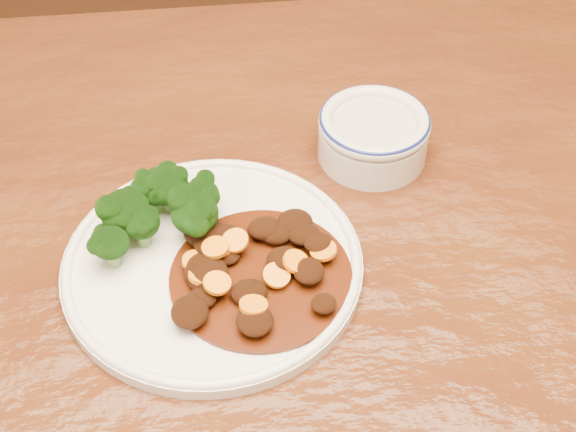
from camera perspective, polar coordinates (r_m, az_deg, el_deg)
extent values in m
cube|color=#4E280D|center=(0.70, 2.62, -5.68)|extent=(1.55, 0.99, 0.04)
cylinder|color=white|center=(0.69, -5.37, -3.50)|extent=(0.26, 0.26, 0.01)
torus|color=white|center=(0.69, -5.40, -3.19)|extent=(0.26, 0.26, 0.01)
cylinder|color=#6A9F52|center=(0.73, -8.50, 0.98)|extent=(0.01, 0.01, 0.02)
ellipsoid|color=black|center=(0.72, -8.67, 2.16)|extent=(0.04, 0.04, 0.03)
cylinder|color=#6A9F52|center=(0.71, -11.22, -0.71)|extent=(0.01, 0.01, 0.02)
ellipsoid|color=black|center=(0.70, -11.46, 0.47)|extent=(0.04, 0.04, 0.03)
cylinder|color=#6A9F52|center=(0.70, -10.18, -1.49)|extent=(0.01, 0.01, 0.02)
ellipsoid|color=black|center=(0.69, -10.37, -0.48)|extent=(0.03, 0.03, 0.03)
cylinder|color=#6A9F52|center=(0.69, -12.29, -2.88)|extent=(0.01, 0.01, 0.02)
ellipsoid|color=black|center=(0.68, -12.52, -1.88)|extent=(0.03, 0.03, 0.03)
cylinder|color=#6A9F52|center=(0.72, -6.10, 0.46)|extent=(0.01, 0.01, 0.02)
ellipsoid|color=black|center=(0.71, -6.21, 1.50)|extent=(0.03, 0.03, 0.03)
cylinder|color=#6A9F52|center=(0.70, -6.51, -1.02)|extent=(0.01, 0.01, 0.02)
ellipsoid|color=black|center=(0.69, -6.65, 0.18)|extent=(0.04, 0.04, 0.03)
cylinder|color=#6A9F52|center=(0.73, -9.18, 0.90)|extent=(0.01, 0.01, 0.02)
ellipsoid|color=black|center=(0.72, -9.36, 2.00)|extent=(0.04, 0.04, 0.03)
cylinder|color=#411507|center=(0.67, -1.93, -4.35)|extent=(0.15, 0.15, 0.00)
ellipsoid|color=black|center=(0.64, -7.00, -6.78)|extent=(0.03, 0.03, 0.02)
ellipsoid|color=black|center=(0.69, -5.45, -2.19)|extent=(0.02, 0.02, 0.01)
ellipsoid|color=black|center=(0.69, -0.81, -1.19)|extent=(0.03, 0.03, 0.01)
ellipsoid|color=black|center=(0.66, -5.70, -4.38)|extent=(0.03, 0.04, 0.02)
ellipsoid|color=black|center=(0.66, 1.48, -3.94)|extent=(0.03, 0.03, 0.01)
ellipsoid|color=black|center=(0.63, -2.36, -7.46)|extent=(0.03, 0.03, 0.01)
ellipsoid|color=black|center=(0.68, 2.20, -1.96)|extent=(0.03, 0.02, 0.01)
ellipsoid|color=black|center=(0.67, -5.88, -3.87)|extent=(0.04, 0.04, 0.02)
ellipsoid|color=black|center=(0.65, -2.80, -5.44)|extent=(0.03, 0.03, 0.02)
ellipsoid|color=black|center=(0.69, -1.66, -0.88)|extent=(0.03, 0.02, 0.02)
ellipsoid|color=black|center=(0.67, -0.25, -3.15)|extent=(0.03, 0.03, 0.02)
ellipsoid|color=black|center=(0.68, -5.65, -2.03)|extent=(0.03, 0.02, 0.01)
ellipsoid|color=black|center=(0.69, -4.64, -1.56)|extent=(0.03, 0.03, 0.02)
ellipsoid|color=black|center=(0.66, -5.53, -4.25)|extent=(0.03, 0.03, 0.02)
ellipsoid|color=black|center=(0.70, 0.50, -0.45)|extent=(0.03, 0.03, 0.02)
ellipsoid|color=black|center=(0.69, -4.69, -1.47)|extent=(0.02, 0.02, 0.01)
ellipsoid|color=black|center=(0.64, 2.56, -6.24)|extent=(0.02, 0.02, 0.01)
ellipsoid|color=black|center=(0.68, -4.34, -2.87)|extent=(0.02, 0.02, 0.01)
ellipsoid|color=black|center=(0.69, -6.06, -1.03)|extent=(0.03, 0.04, 0.02)
ellipsoid|color=black|center=(0.69, 1.15, -1.31)|extent=(0.03, 0.02, 0.01)
ellipsoid|color=black|center=(0.65, -6.16, -5.86)|extent=(0.02, 0.02, 0.01)
cylinder|color=orange|center=(0.68, -4.83, -2.33)|extent=(0.03, 0.03, 0.01)
cylinder|color=orange|center=(0.67, -6.59, -3.23)|extent=(0.03, 0.03, 0.01)
cylinder|color=orange|center=(0.67, 2.53, -2.46)|extent=(0.03, 0.03, 0.01)
cylinder|color=orange|center=(0.66, -6.13, -4.23)|extent=(0.02, 0.02, 0.01)
cylinder|color=orange|center=(0.67, -5.20, -2.24)|extent=(0.02, 0.02, 0.01)
cylinder|color=orange|center=(0.66, -0.82, -4.24)|extent=(0.02, 0.02, 0.01)
cylinder|color=orange|center=(0.65, -5.07, -4.78)|extent=(0.03, 0.03, 0.01)
cylinder|color=orange|center=(0.63, -2.47, -6.35)|extent=(0.03, 0.03, 0.01)
cylinder|color=orange|center=(0.68, -3.77, -1.76)|extent=(0.03, 0.03, 0.01)
cylinder|color=orange|center=(0.66, 0.57, -3.26)|extent=(0.03, 0.03, 0.01)
cylinder|color=silver|center=(0.79, 6.03, 5.29)|extent=(0.11, 0.11, 0.03)
cylinder|color=beige|center=(0.78, 6.15, 6.46)|extent=(0.08, 0.08, 0.01)
torus|color=silver|center=(0.77, 6.17, 6.66)|extent=(0.11, 0.11, 0.01)
torus|color=navy|center=(0.77, 6.19, 6.86)|extent=(0.11, 0.11, 0.00)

